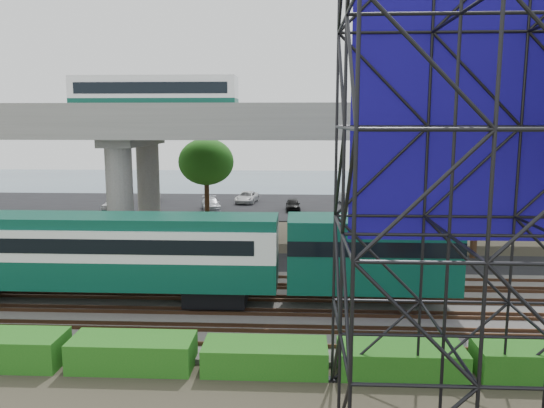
{
  "coord_description": "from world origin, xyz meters",
  "views": [
    {
      "loc": [
        2.16,
        -22.84,
        9.18
      ],
      "look_at": [
        0.75,
        6.0,
        4.65
      ],
      "focal_mm": 35.0,
      "sensor_mm": 36.0,
      "label": 1
    }
  ],
  "objects": [
    {
      "name": "ground",
      "position": [
        0.0,
        0.0,
        0.0
      ],
      "size": [
        140.0,
        140.0,
        0.0
      ],
      "primitive_type": "plane",
      "color": "#474233",
      "rests_on": "ground"
    },
    {
      "name": "ballast_bed",
      "position": [
        0.0,
        2.0,
        0.1
      ],
      "size": [
        90.0,
        12.0,
        0.2
      ],
      "primitive_type": "cube",
      "color": "slate",
      "rests_on": "ground"
    },
    {
      "name": "service_road",
      "position": [
        0.0,
        10.5,
        0.04
      ],
      "size": [
        90.0,
        5.0,
        0.08
      ],
      "primitive_type": "cube",
      "color": "black",
      "rests_on": "ground"
    },
    {
      "name": "parking_lot",
      "position": [
        0.0,
        34.0,
        0.04
      ],
      "size": [
        90.0,
        18.0,
        0.08
      ],
      "primitive_type": "cube",
      "color": "black",
      "rests_on": "ground"
    },
    {
      "name": "harbor_water",
      "position": [
        0.0,
        56.0,
        0.01
      ],
      "size": [
        140.0,
        40.0,
        0.03
      ],
      "primitive_type": "cube",
      "color": "#455C72",
      "rests_on": "ground"
    },
    {
      "name": "rail_tracks",
      "position": [
        0.0,
        2.0,
        0.28
      ],
      "size": [
        90.0,
        9.52,
        0.16
      ],
      "color": "#472D1E",
      "rests_on": "ballast_bed"
    },
    {
      "name": "commuter_train",
      "position": [
        -6.17,
        2.0,
        2.88
      ],
      "size": [
        29.3,
        3.06,
        4.3
      ],
      "color": "black",
      "rests_on": "rail_tracks"
    },
    {
      "name": "overpass",
      "position": [
        -0.61,
        16.0,
        8.21
      ],
      "size": [
        80.0,
        12.0,
        12.4
      ],
      "color": "#9E9B93",
      "rests_on": "ground"
    },
    {
      "name": "scaffold_tower",
      "position": [
        7.95,
        -7.98,
        7.47
      ],
      "size": [
        9.36,
        6.36,
        15.0
      ],
      "color": "black",
      "rests_on": "ground"
    },
    {
      "name": "hedge_strip",
      "position": [
        1.01,
        -4.3,
        0.56
      ],
      "size": [
        34.6,
        1.8,
        1.2
      ],
      "color": "#196316",
      "rests_on": "ground"
    },
    {
      "name": "trees",
      "position": [
        -4.67,
        16.17,
        5.57
      ],
      "size": [
        40.94,
        16.94,
        7.69
      ],
      "color": "#382314",
      "rests_on": "ground"
    },
    {
      "name": "suv",
      "position": [
        -12.13,
        10.6,
        0.78
      ],
      "size": [
        5.19,
        2.72,
        1.39
      ],
      "primitive_type": "imported",
      "rotation": [
        0.0,
        0.0,
        1.65
      ],
      "color": "black",
      "rests_on": "service_road"
    },
    {
      "name": "parked_cars",
      "position": [
        1.74,
        33.84,
        0.69
      ],
      "size": [
        36.98,
        9.64,
        1.29
      ],
      "color": "silver",
      "rests_on": "parking_lot"
    }
  ]
}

